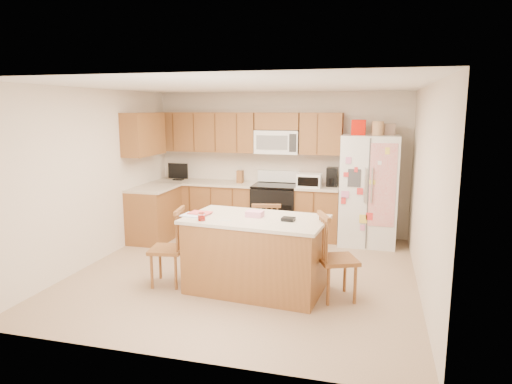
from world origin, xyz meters
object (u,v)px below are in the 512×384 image
(stove, at_px, (276,209))
(windsor_chair_left, at_px, (169,249))
(island, at_px, (256,254))
(windsor_chair_right, at_px, (335,259))
(windsor_chair_back, at_px, (267,238))
(refrigerator, at_px, (369,189))

(stove, distance_m, windsor_chair_left, 2.68)
(island, height_order, windsor_chair_right, windsor_chair_right)
(island, xyz_separation_m, windsor_chair_back, (-0.05, 0.77, -0.01))
(stove, distance_m, windsor_chair_back, 1.71)
(stove, xyz_separation_m, windsor_chair_left, (-0.82, -2.56, -0.00))
(stove, bearing_deg, windsor_chair_right, -63.00)
(windsor_chair_left, bearing_deg, windsor_chair_back, 39.27)
(refrigerator, bearing_deg, windsor_chair_right, -97.37)
(island, bearing_deg, stove, 96.74)
(windsor_chair_left, distance_m, windsor_chair_back, 1.37)
(stove, height_order, windsor_chair_left, stove)
(refrigerator, xyz_separation_m, windsor_chair_back, (-1.33, -1.63, -0.47))
(refrigerator, bearing_deg, stove, 177.70)
(stove, xyz_separation_m, windsor_chair_back, (0.24, -1.69, -0.02))
(stove, relative_size, windsor_chair_right, 1.10)
(windsor_chair_left, bearing_deg, stove, 72.26)
(refrigerator, xyz_separation_m, island, (-1.28, -2.39, -0.46))
(island, xyz_separation_m, windsor_chair_right, (0.97, -0.01, 0.02))
(stove, xyz_separation_m, windsor_chair_right, (1.26, -2.47, 0.01))
(stove, height_order, refrigerator, refrigerator)
(stove, height_order, island, stove)
(stove, distance_m, island, 2.47)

